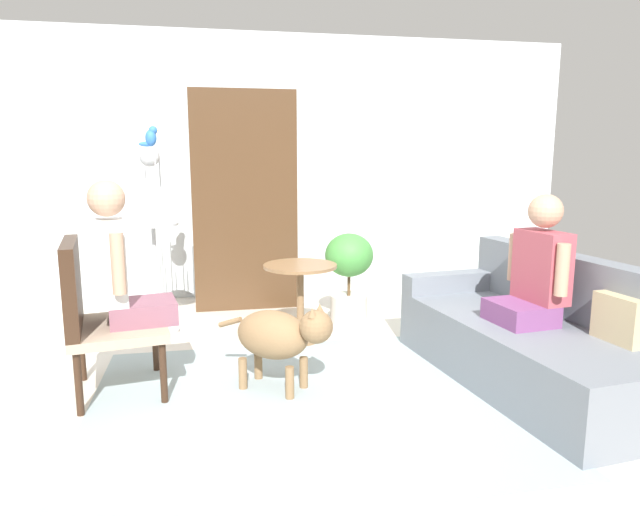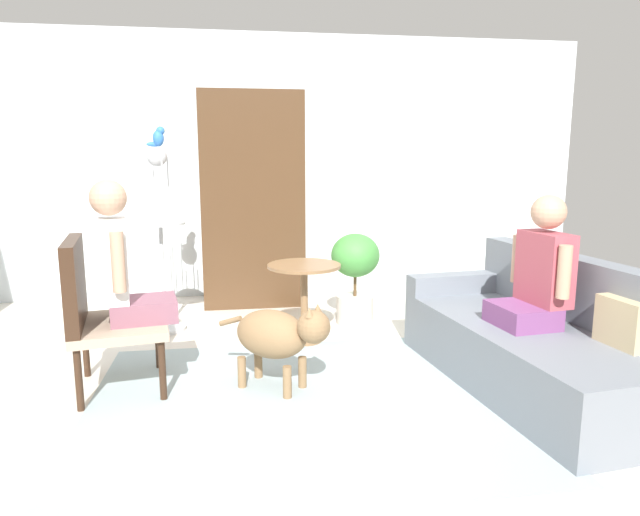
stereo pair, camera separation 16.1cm
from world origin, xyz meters
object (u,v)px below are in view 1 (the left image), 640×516
Objects in this scene: person_on_couch at (536,271)px; person_on_armchair at (120,266)px; dog at (279,335)px; armoire_cabinet at (244,200)px; bird_cage_stand at (154,236)px; couch at (533,339)px; potted_plant at (349,270)px; armchair at (94,308)px; parrot at (151,137)px; round_end_table at (300,286)px.

person_on_couch is 2.68m from person_on_armchair.
dog is (0.98, -0.19, -0.45)m from person_on_armchair.
bird_cage_stand is at bearing -133.57° from armoire_cabinet.
person_on_couch is at bearing -32.40° from bird_cage_stand.
couch is 0.99× the size of armoire_cabinet.
dog is at bearing -10.86° from person_on_armchair.
potted_plant is at bearing 59.73° from dog.
couch is 2.76m from person_on_armchair.
person_on_armchair is 0.43× the size of armoire_cabinet.
dog is (-1.67, 0.20, -0.40)m from person_on_couch.
armoire_cabinet is (1.07, 2.12, 0.50)m from armchair.
couch is 3.32m from parrot.
parrot is (-2.57, 1.60, 1.37)m from couch.
potted_plant is at bearing 33.83° from person_on_armchair.
round_end_table is 1.52m from armoire_cabinet.
dog is 0.33× the size of armoire_cabinet.
couch is at bearing -6.69° from armchair.
person_on_armchair is 1.30× the size of dog.
parrot is 2.04m from potted_plant.
dog is at bearing -58.16° from bird_cage_stand.
parrot reaches higher than couch.
armoire_cabinet is at bearing 125.13° from person_on_couch.
person_on_couch is 0.53× the size of bird_cage_stand.
person_on_armchair reaches higher than potted_plant.
parrot is at bearing 84.68° from person_on_armchair.
person_on_armchair is at bearing 171.73° from person_on_couch.
armchair is at bearing 172.77° from person_on_couch.
couch is at bearing -54.14° from armoire_cabinet.
bird_cage_stand is at bearing 121.84° from dog.
armchair is at bearing 173.31° from couch.
round_end_table is at bearing 72.85° from dog.
person_on_armchair is 1.41× the size of round_end_table.
round_end_table is (-1.38, 1.13, -0.30)m from person_on_couch.
armchair is (-2.84, 0.33, 0.28)m from couch.
person_on_couch is (2.81, -0.36, 0.20)m from armchair.
couch is 0.48m from person_on_couch.
couch is at bearing -31.73° from bird_cage_stand.
dog is 1.61m from potted_plant.
person_on_couch is 1.82m from potted_plant.
bird_cage_stand reaches higher than potted_plant.
dog is 1.74m from bird_cage_stand.
armoire_cabinet is at bearing 63.20° from armchair.
potted_plant is 1.38m from armoire_cabinet.
parrot is (0.28, 1.27, 1.09)m from armchair.
round_end_table is at bearing 28.45° from armchair.
person_on_couch is at bearing -32.61° from parrot.
round_end_table is 1.33m from bird_cage_stand.
couch reaches higher than round_end_table.
armoire_cabinet reaches higher than bird_cage_stand.
armchair is 1.09× the size of person_on_armchair.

